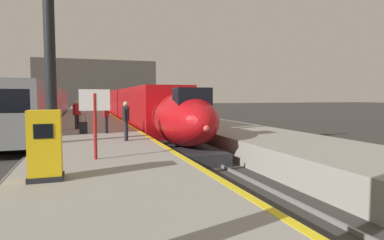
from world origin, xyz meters
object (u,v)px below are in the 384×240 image
at_px(highspeed_train_main, 115,103).
at_px(passenger_near_edge, 106,114).
at_px(station_column_mid, 48,4).
at_px(passenger_mid_platform, 126,118).
at_px(rolling_suitcase, 83,128).
at_px(departure_info_board, 95,110).
at_px(ticket_machine_yellow, 45,148).
at_px(regional_train_adjacent, 45,105).
at_px(passenger_far_waiting, 77,112).

height_order(highspeed_train_main, passenger_near_edge, highspeed_train_main).
distance_m(station_column_mid, passenger_near_edge, 5.96).
bearing_deg(passenger_mid_platform, passenger_near_edge, 100.36).
bearing_deg(rolling_suitcase, departure_info_board, -87.67).
relative_size(passenger_near_edge, passenger_mid_platform, 1.00).
xyz_separation_m(ticket_machine_yellow, departure_info_board, (1.18, 2.20, 0.77)).
relative_size(regional_train_adjacent, departure_info_board, 17.26).
xyz_separation_m(highspeed_train_main, station_column_mid, (-5.90, -34.44, 4.66)).
xyz_separation_m(passenger_mid_platform, rolling_suitcase, (-1.73, 3.43, -0.69)).
distance_m(highspeed_train_main, passenger_far_waiting, 29.19).
bearing_deg(passenger_near_edge, rolling_suitcase, 172.55).
xyz_separation_m(highspeed_train_main, regional_train_adjacent, (-8.10, -14.21, 0.16)).
xyz_separation_m(highspeed_train_main, passenger_far_waiting, (-5.00, -28.76, 0.07)).
xyz_separation_m(passenger_near_edge, ticket_machine_yellow, (-2.01, -9.43, -0.25)).
height_order(regional_train_adjacent, passenger_far_waiting, regional_train_adjacent).
distance_m(regional_train_adjacent, ticket_machine_yellow, 26.81).
bearing_deg(passenger_far_waiting, passenger_mid_platform, -71.02).
distance_m(passenger_mid_platform, rolling_suitcase, 3.90).
bearing_deg(passenger_far_waiting, station_column_mid, -99.06).
xyz_separation_m(highspeed_train_main, rolling_suitcase, (-4.67, -31.32, -0.62)).
bearing_deg(passenger_near_edge, passenger_mid_platform, -79.64).
bearing_deg(ticket_machine_yellow, highspeed_train_main, 82.27).
relative_size(highspeed_train_main, rolling_suitcase, 76.52).
bearing_deg(passenger_mid_platform, ticket_machine_yellow, -113.06).
distance_m(passenger_mid_platform, passenger_far_waiting, 6.33).
distance_m(rolling_suitcase, departure_info_board, 7.48).
xyz_separation_m(station_column_mid, rolling_suitcase, (1.23, 3.12, -5.28)).
relative_size(passenger_far_waiting, departure_info_board, 0.80).
relative_size(passenger_near_edge, departure_info_board, 0.80).
distance_m(station_column_mid, departure_info_board, 6.09).
bearing_deg(regional_train_adjacent, passenger_mid_platform, -75.89).
relative_size(regional_train_adjacent, passenger_mid_platform, 21.66).
height_order(passenger_far_waiting, ticket_machine_yellow, passenger_far_waiting).
distance_m(highspeed_train_main, rolling_suitcase, 31.67).
bearing_deg(passenger_mid_platform, regional_train_adjacent, 104.11).
xyz_separation_m(regional_train_adjacent, rolling_suitcase, (3.43, -17.11, -0.77)).
height_order(passenger_mid_platform, departure_info_board, departure_info_board).
xyz_separation_m(passenger_near_edge, rolling_suitcase, (-1.13, 0.15, -0.69)).
xyz_separation_m(highspeed_train_main, ticket_machine_yellow, (-5.55, -40.90, -0.18)).
bearing_deg(rolling_suitcase, regional_train_adjacent, 101.34).
relative_size(passenger_near_edge, ticket_machine_yellow, 1.06).
relative_size(regional_train_adjacent, passenger_far_waiting, 21.66).
distance_m(passenger_far_waiting, ticket_machine_yellow, 12.15).
bearing_deg(station_column_mid, ticket_machine_yellow, -86.90).
bearing_deg(passenger_mid_platform, rolling_suitcase, 116.78).
distance_m(passenger_far_waiting, rolling_suitcase, 2.67).
relative_size(passenger_near_edge, rolling_suitcase, 1.72).
bearing_deg(passenger_far_waiting, ticket_machine_yellow, -92.62).
bearing_deg(highspeed_train_main, departure_info_board, -96.44).
relative_size(highspeed_train_main, station_column_mid, 8.08).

